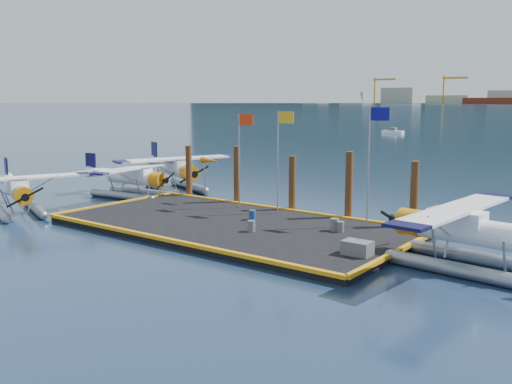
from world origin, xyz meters
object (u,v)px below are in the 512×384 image
(flagpole_blue, at_px, (372,149))
(crate, at_px, (357,248))
(seaplane_c, at_px, (177,172))
(drum_4, at_px, (335,225))
(seaplane_b, at_px, (134,180))
(piling_2, at_px, (292,186))
(flagpole_red, at_px, (242,146))
(piling_4, at_px, (414,197))
(drum_5, at_px, (252,215))
(piling_0, at_px, (189,173))
(drum_1, at_px, (251,226))
(piling_1, at_px, (237,177))
(flagpole_yellow, at_px, (281,146))
(seaplane_d, at_px, (465,235))
(windsock, at_px, (210,161))
(drum_2, at_px, (340,227))
(seaplane_a, at_px, (17,193))
(piling_3, at_px, (349,188))

(flagpole_blue, bearing_deg, crate, -69.39)
(seaplane_c, relative_size, drum_4, 14.84)
(seaplane_b, distance_m, piling_2, 13.15)
(flagpole_red, relative_size, piling_4, 1.50)
(drum_5, bearing_deg, piling_0, 155.58)
(drum_1, relative_size, piling_1, 0.14)
(drum_5, bearing_deg, flagpole_blue, 21.56)
(flagpole_yellow, bearing_deg, piling_2, 97.21)
(seaplane_d, relative_size, piling_0, 2.54)
(seaplane_d, bearing_deg, piling_2, 72.05)
(windsock, xyz_separation_m, piling_0, (-3.47, 1.60, -1.23))
(drum_5, xyz_separation_m, piling_1, (-4.45, 4.07, 1.42))
(seaplane_c, height_order, drum_2, seaplane_c)
(drum_5, bearing_deg, flagpole_red, 138.10)
(drum_1, height_order, drum_2, drum_1)
(seaplane_c, bearing_deg, flagpole_yellow, 95.54)
(seaplane_a, relative_size, piling_3, 2.09)
(seaplane_c, height_order, flagpole_red, flagpole_red)
(seaplane_a, relative_size, crate, 6.97)
(piling_2, bearing_deg, piling_1, 180.00)
(drum_1, height_order, flagpole_blue, flagpole_blue)
(piling_1, relative_size, piling_3, 0.98)
(drum_5, relative_size, crate, 0.44)
(seaplane_d, xyz_separation_m, drum_5, (-12.48, 1.22, -0.88))
(piling_4, bearing_deg, drum_4, -128.20)
(drum_4, distance_m, piling_1, 10.39)
(piling_0, bearing_deg, flagpole_yellow, -9.86)
(drum_4, xyz_separation_m, flagpole_blue, (1.06, 2.04, 3.95))
(drum_4, bearing_deg, seaplane_a, -160.74)
(piling_4, bearing_deg, piling_2, 180.00)
(flagpole_red, bearing_deg, drum_5, -41.90)
(seaplane_a, height_order, drum_1, seaplane_a)
(flagpole_yellow, xyz_separation_m, piling_3, (3.80, 1.60, -2.36))
(seaplane_b, bearing_deg, piling_3, 88.82)
(flagpole_red, height_order, flagpole_blue, flagpole_blue)
(drum_1, xyz_separation_m, flagpole_red, (-4.51, 4.87, 3.70))
(seaplane_d, bearing_deg, drum_2, 81.92)
(flagpole_blue, bearing_deg, piling_1, 171.49)
(piling_0, bearing_deg, flagpole_red, -14.46)
(seaplane_a, height_order, seaplane_d, seaplane_d)
(flagpole_red, xyz_separation_m, windsock, (-2.73, 0.00, -1.17))
(drum_2, xyz_separation_m, crate, (2.81, -3.52, 0.04))
(seaplane_b, distance_m, flagpole_blue, 19.51)
(seaplane_b, xyz_separation_m, drum_1, (14.75, -4.79, -0.68))
(seaplane_a, xyz_separation_m, flagpole_yellow, (14.35, 8.78, 3.09))
(windsock, relative_size, piling_1, 0.74)
(flagpole_blue, bearing_deg, flagpole_red, 180.00)
(seaplane_b, height_order, piling_2, piling_2)
(seaplane_c, distance_m, crate, 23.14)
(piling_1, bearing_deg, seaplane_b, -168.90)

